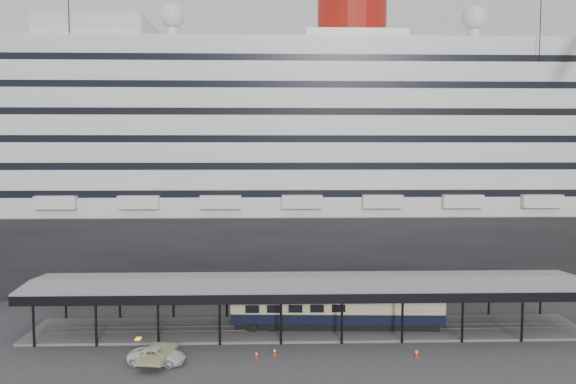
% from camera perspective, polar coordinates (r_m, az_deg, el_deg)
% --- Properties ---
extents(ground, '(200.00, 200.00, 0.00)m').
position_cam_1_polar(ground, '(54.35, 2.46, -15.49)').
color(ground, '#39393B').
rests_on(ground, ground).
extents(cruise_ship, '(130.00, 30.00, 43.90)m').
position_cam_1_polar(cruise_ship, '(83.07, 0.94, 4.29)').
color(cruise_ship, black).
rests_on(cruise_ship, ground).
extents(platform_canopy, '(56.00, 9.18, 5.30)m').
position_cam_1_polar(platform_canopy, '(58.37, 2.11, -11.64)').
color(platform_canopy, slate).
rests_on(platform_canopy, ground).
extents(port_truck, '(5.16, 2.90, 1.36)m').
position_cam_1_polar(port_truck, '(51.58, -13.16, -15.91)').
color(port_truck, white).
rests_on(port_truck, ground).
extents(pullman_carriage, '(21.56, 3.72, 21.07)m').
position_cam_1_polar(pullman_carriage, '(58.57, 4.99, -11.39)').
color(pullman_carriage, black).
rests_on(pullman_carriage, ground).
extents(traffic_cone_left, '(0.42, 0.42, 0.72)m').
position_cam_1_polar(traffic_cone_left, '(51.63, -3.22, -16.16)').
color(traffic_cone_left, red).
rests_on(traffic_cone_left, ground).
extents(traffic_cone_mid, '(0.40, 0.40, 0.73)m').
position_cam_1_polar(traffic_cone_mid, '(52.26, -1.37, -15.89)').
color(traffic_cone_mid, red).
rests_on(traffic_cone_mid, ground).
extents(traffic_cone_right, '(0.46, 0.46, 0.80)m').
position_cam_1_polar(traffic_cone_right, '(53.08, 12.93, -15.63)').
color(traffic_cone_right, red).
rests_on(traffic_cone_right, ground).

